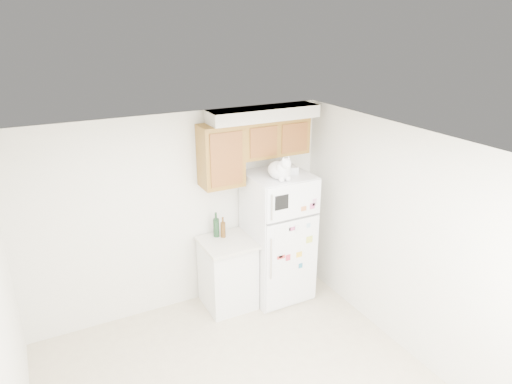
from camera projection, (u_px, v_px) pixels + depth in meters
room_shell at (253, 239)px, 4.03m from camera, size 3.84×4.04×2.52m
refrigerator at (278, 237)px, 5.91m from camera, size 0.76×0.78×1.70m
base_counter at (228, 273)px, 5.81m from camera, size 0.64×0.64×0.92m
cat at (281, 170)px, 5.41m from camera, size 0.31×0.45×0.32m
storage_box_back at (282, 166)px, 5.77m from camera, size 0.19×0.14×0.10m
storage_box_front at (291, 170)px, 5.62m from camera, size 0.17×0.14×0.09m
bottle_green at (216, 225)px, 5.70m from camera, size 0.08×0.08×0.33m
bottle_amber at (223, 227)px, 5.69m from camera, size 0.06×0.06×0.27m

